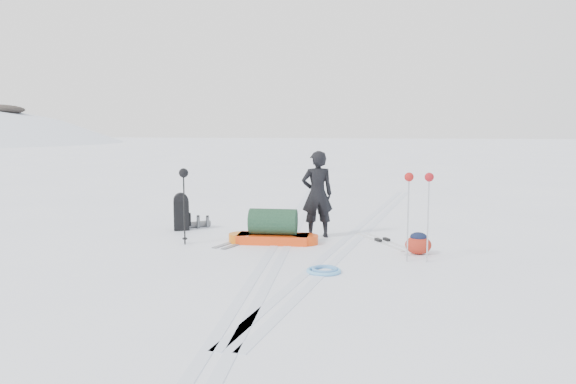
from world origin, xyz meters
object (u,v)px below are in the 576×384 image
(pulk_sled, at_px, (273,230))
(ski_poles_black, at_px, (184,182))
(skier, at_px, (317,194))
(expedition_rucksack, at_px, (184,213))

(pulk_sled, relative_size, ski_poles_black, 1.21)
(skier, height_order, pulk_sled, skier)
(skier, distance_m, pulk_sled, 1.17)
(skier, xyz_separation_m, expedition_rucksack, (-2.83, 0.28, -0.48))
(pulk_sled, bearing_deg, expedition_rucksack, 152.39)
(expedition_rucksack, bearing_deg, skier, -30.62)
(skier, bearing_deg, expedition_rucksack, -24.95)
(skier, xyz_separation_m, pulk_sled, (-0.72, -0.71, -0.60))
(skier, bearing_deg, pulk_sled, 24.95)
(skier, height_order, ski_poles_black, skier)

